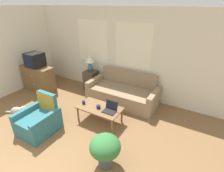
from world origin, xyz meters
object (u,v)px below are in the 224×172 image
at_px(armchair, 40,121).
at_px(cat_black, 18,110).
at_px(cup_yellow, 98,107).
at_px(table_lamp, 90,61).
at_px(cup_navy, 84,102).
at_px(potted_plant, 105,148).
at_px(coffee_table, 100,109).
at_px(couch, 123,93).
at_px(cup_white, 108,104).
at_px(laptop, 110,109).
at_px(television, 35,60).

bearing_deg(armchair, cat_black, 172.22).
bearing_deg(cup_yellow, table_lamp, 131.87).
xyz_separation_m(cup_yellow, cat_black, (-2.07, -0.76, -0.34)).
relative_size(cup_navy, potted_plant, 0.13).
distance_m(armchair, coffee_table, 1.38).
distance_m(couch, cup_navy, 1.35).
distance_m(cup_yellow, cat_black, 2.23).
relative_size(armchair, cup_white, 9.12).
bearing_deg(cup_navy, laptop, 4.12).
bearing_deg(table_lamp, potted_plant, -49.21).
relative_size(coffee_table, cup_yellow, 11.08).
bearing_deg(cup_white, cup_navy, -155.27).
height_order(couch, television, television).
relative_size(couch, table_lamp, 3.71).
relative_size(couch, armchair, 2.39).
bearing_deg(table_lamp, coffee_table, -47.25).
height_order(couch, cup_white, couch).
height_order(television, cup_yellow, television).
height_order(television, cup_navy, television).
height_order(coffee_table, potted_plant, potted_plant).
bearing_deg(cup_white, cat_black, -155.61).
xyz_separation_m(coffee_table, potted_plant, (0.80, -1.03, 0.04)).
height_order(table_lamp, coffee_table, table_lamp).
xyz_separation_m(television, coffee_table, (2.70, -0.44, -0.69)).
xyz_separation_m(table_lamp, laptop, (1.55, -1.36, -0.55)).
bearing_deg(armchair, cup_white, 45.33).
height_order(cup_navy, cat_black, cup_navy).
distance_m(cup_yellow, potted_plant, 1.27).
bearing_deg(television, potted_plant, -22.70).
relative_size(couch, cup_navy, 24.28).
height_order(couch, cup_yellow, couch).
relative_size(table_lamp, laptop, 1.80).
xyz_separation_m(table_lamp, cat_black, (-0.81, -2.16, -0.90)).
height_order(cup_white, potted_plant, potted_plant).
bearing_deg(cup_navy, television, 167.69).
xyz_separation_m(couch, cup_navy, (-0.48, -1.25, 0.19)).
relative_size(television, laptop, 1.59).
bearing_deg(cup_navy, table_lamp, 120.28).
bearing_deg(couch, armchair, -116.31).
bearing_deg(armchair, table_lamp, 96.27).
height_order(television, table_lamp, television).
distance_m(coffee_table, laptop, 0.31).
height_order(television, laptop, television).
bearing_deg(television, cat_black, -62.90).
xyz_separation_m(table_lamp, cup_white, (1.38, -1.16, -0.56)).
relative_size(armchair, cup_navy, 10.14).
distance_m(cup_navy, cup_white, 0.61).
bearing_deg(potted_plant, television, 157.30).
distance_m(cup_white, potted_plant, 1.40).
relative_size(television, table_lamp, 0.89).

